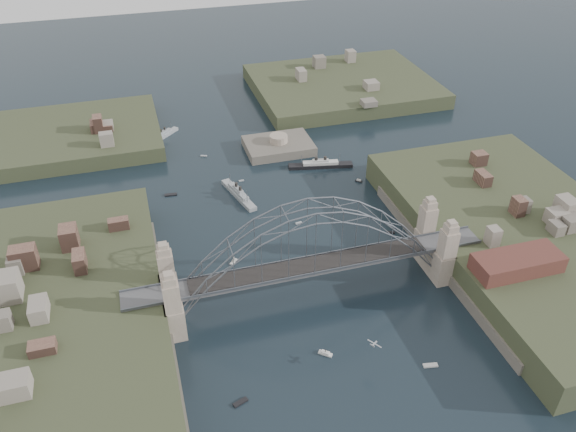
{
  "coord_description": "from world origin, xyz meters",
  "views": [
    {
      "loc": [
        -33.15,
        -94.95,
        91.85
      ],
      "look_at": [
        0.0,
        18.0,
        10.0
      ],
      "focal_mm": 35.91,
      "sensor_mm": 36.0,
      "label": 1
    }
  ],
  "objects_px": {
    "wharf_shed": "(517,263)",
    "naval_cruiser_far": "(164,135)",
    "naval_cruiser_near": "(239,194)",
    "ocean_liner": "(320,165)",
    "bridge": "(311,252)",
    "fort_island": "(279,151)"
  },
  "relations": [
    {
      "from": "naval_cruiser_near",
      "to": "ocean_liner",
      "type": "bearing_deg",
      "value": 18.6
    },
    {
      "from": "bridge",
      "to": "naval_cruiser_near",
      "type": "bearing_deg",
      "value": 98.8
    },
    {
      "from": "fort_island",
      "to": "ocean_liner",
      "type": "relative_size",
      "value": 1.07
    },
    {
      "from": "wharf_shed",
      "to": "naval_cruiser_far",
      "type": "bearing_deg",
      "value": 123.09
    },
    {
      "from": "naval_cruiser_near",
      "to": "naval_cruiser_far",
      "type": "relative_size",
      "value": 1.65
    },
    {
      "from": "naval_cruiser_near",
      "to": "ocean_liner",
      "type": "distance_m",
      "value": 30.3
    },
    {
      "from": "bridge",
      "to": "ocean_liner",
      "type": "height_order",
      "value": "bridge"
    },
    {
      "from": "wharf_shed",
      "to": "ocean_liner",
      "type": "height_order",
      "value": "wharf_shed"
    },
    {
      "from": "wharf_shed",
      "to": "naval_cruiser_far",
      "type": "relative_size",
      "value": 1.79
    },
    {
      "from": "bridge",
      "to": "wharf_shed",
      "type": "xyz_separation_m",
      "value": [
        44.0,
        -14.0,
        -2.32
      ]
    },
    {
      "from": "fort_island",
      "to": "naval_cruiser_near",
      "type": "bearing_deg",
      "value": -127.81
    },
    {
      "from": "bridge",
      "to": "fort_island",
      "type": "height_order",
      "value": "bridge"
    },
    {
      "from": "bridge",
      "to": "naval_cruiser_near",
      "type": "xyz_separation_m",
      "value": [
        -7.04,
        45.47,
        -11.47
      ]
    },
    {
      "from": "naval_cruiser_near",
      "to": "ocean_liner",
      "type": "height_order",
      "value": "naval_cruiser_near"
    },
    {
      "from": "bridge",
      "to": "naval_cruiser_far",
      "type": "bearing_deg",
      "value": 104.85
    },
    {
      "from": "naval_cruiser_far",
      "to": "fort_island",
      "type": "bearing_deg",
      "value": -29.39
    },
    {
      "from": "bridge",
      "to": "wharf_shed",
      "type": "relative_size",
      "value": 4.2
    },
    {
      "from": "fort_island",
      "to": "wharf_shed",
      "type": "height_order",
      "value": "wharf_shed"
    },
    {
      "from": "fort_island",
      "to": "naval_cruiser_far",
      "type": "xyz_separation_m",
      "value": [
        -35.92,
        20.23,
        1.06
      ]
    },
    {
      "from": "fort_island",
      "to": "wharf_shed",
      "type": "bearing_deg",
      "value": -69.15
    },
    {
      "from": "bridge",
      "to": "wharf_shed",
      "type": "distance_m",
      "value": 46.23
    },
    {
      "from": "naval_cruiser_near",
      "to": "naval_cruiser_far",
      "type": "distance_m",
      "value": 47.84
    }
  ]
}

